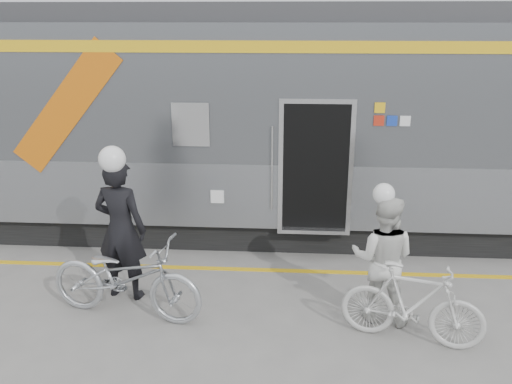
# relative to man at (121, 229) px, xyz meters

# --- Properties ---
(ground) EXTENTS (90.00, 90.00, 0.00)m
(ground) POSITION_rel_man_xyz_m (1.32, -1.20, -1.03)
(ground) COLOR slate
(ground) RESTS_ON ground
(train) EXTENTS (24.00, 3.17, 4.10)m
(train) POSITION_rel_man_xyz_m (0.58, 2.99, 1.02)
(train) COLOR black
(train) RESTS_ON ground
(safety_strip) EXTENTS (24.00, 0.12, 0.01)m
(safety_strip) POSITION_rel_man_xyz_m (1.32, 0.95, -1.03)
(safety_strip) COLOR gold
(safety_strip) RESTS_ON ground
(man) EXTENTS (0.84, 0.64, 2.07)m
(man) POSITION_rel_man_xyz_m (0.00, 0.00, 0.00)
(man) COLOR black
(man) RESTS_ON ground
(bicycle_left) EXTENTS (2.28, 1.17, 1.14)m
(bicycle_left) POSITION_rel_man_xyz_m (0.20, -0.55, -0.46)
(bicycle_left) COLOR #AFB2B7
(bicycle_left) RESTS_ON ground
(woman) EXTENTS (0.99, 0.86, 1.74)m
(woman) POSITION_rel_man_xyz_m (3.60, -0.37, -0.17)
(woman) COLOR silver
(woman) RESTS_ON ground
(bicycle_right) EXTENTS (1.82, 0.95, 1.05)m
(bicycle_right) POSITION_rel_man_xyz_m (3.90, -0.92, -0.51)
(bicycle_right) COLOR #B9B8B4
(bicycle_right) RESTS_ON ground
(helmet_man) EXTENTS (0.36, 0.36, 0.36)m
(helmet_man) POSITION_rel_man_xyz_m (0.00, 0.00, 1.21)
(helmet_man) COLOR white
(helmet_man) RESTS_ON man
(helmet_woman) EXTENTS (0.28, 0.28, 0.28)m
(helmet_woman) POSITION_rel_man_xyz_m (3.60, -0.37, 0.84)
(helmet_woman) COLOR white
(helmet_woman) RESTS_ON woman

